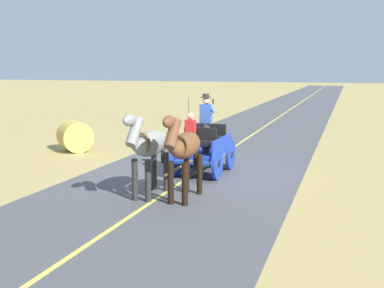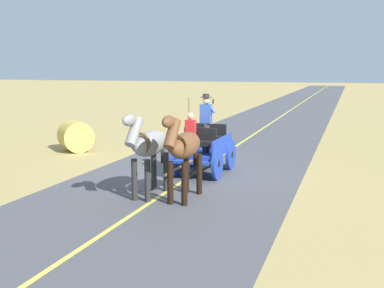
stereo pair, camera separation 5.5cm
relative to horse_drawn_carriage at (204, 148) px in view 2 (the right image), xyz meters
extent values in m
plane|color=tan|center=(0.24, 0.02, -0.82)|extent=(200.00, 200.00, 0.00)
cube|color=#4C4C51|center=(0.24, 0.02, -0.81)|extent=(6.55, 160.00, 0.01)
cube|color=#DBCC4C|center=(0.24, 0.02, -0.81)|extent=(0.12, 160.00, 0.00)
cube|color=#1E3899|center=(0.00, -0.08, -0.16)|extent=(1.22, 2.21, 0.12)
cube|color=#1E3899|center=(-0.57, -0.08, 0.12)|extent=(0.08, 2.09, 0.44)
cube|color=#1E3899|center=(0.57, -0.09, 0.12)|extent=(0.08, 2.09, 0.44)
cube|color=#1E3899|center=(0.01, 1.14, -0.26)|extent=(1.08, 0.25, 0.08)
cube|color=#1E3899|center=(-0.01, -1.28, -0.34)|extent=(0.72, 0.21, 0.06)
cube|color=black|center=(0.01, 0.52, 0.22)|extent=(1.02, 0.37, 0.14)
cube|color=black|center=(0.01, 0.34, 0.44)|extent=(1.02, 0.09, 0.44)
cube|color=black|center=(0.00, -0.58, 0.22)|extent=(1.02, 0.37, 0.14)
cube|color=black|center=(0.00, -0.76, 0.44)|extent=(1.02, 0.09, 0.44)
cylinder|color=#1E3899|center=(-0.64, 0.69, -0.34)|extent=(0.11, 0.96, 0.96)
cylinder|color=black|center=(-0.64, 0.69, -0.34)|extent=(0.12, 0.21, 0.21)
cylinder|color=#1E3899|center=(0.66, 0.68, -0.34)|extent=(0.11, 0.96, 0.96)
cylinder|color=black|center=(0.66, 0.68, -0.34)|extent=(0.12, 0.21, 0.21)
cylinder|color=#1E3899|center=(-0.65, -0.85, -0.34)|extent=(0.11, 0.96, 0.96)
cylinder|color=black|center=(-0.65, -0.85, -0.34)|extent=(0.12, 0.21, 0.21)
cylinder|color=#1E3899|center=(0.65, -0.86, -0.34)|extent=(0.11, 0.96, 0.96)
cylinder|color=black|center=(0.65, -0.86, -0.34)|extent=(0.12, 0.21, 0.21)
cylinder|color=brown|center=(0.02, 2.12, -0.21)|extent=(0.09, 2.00, 0.07)
cylinder|color=black|center=(0.31, 0.52, 0.92)|extent=(0.02, 0.02, 1.30)
cylinder|color=#2D2D33|center=(-0.14, 0.25, 0.35)|extent=(0.22, 0.22, 0.90)
cube|color=#2D4C99|center=(-0.14, 0.25, 1.08)|extent=(0.34, 0.22, 0.56)
sphere|color=tan|center=(-0.14, 0.25, 1.48)|extent=(0.22, 0.22, 0.22)
cylinder|color=black|center=(-0.14, 0.25, 1.58)|extent=(0.36, 0.36, 0.01)
cylinder|color=black|center=(-0.14, 0.25, 1.63)|extent=(0.20, 0.20, 0.10)
cylinder|color=#2D4C99|center=(-0.32, 0.29, 1.26)|extent=(0.26, 0.08, 0.32)
cube|color=black|center=(-0.38, 0.31, 1.46)|extent=(0.02, 0.07, 0.14)
cube|color=#2D2D33|center=(0.26, 0.64, 0.36)|extent=(0.28, 0.32, 0.14)
cube|color=red|center=(0.26, 0.52, 0.67)|extent=(0.30, 0.20, 0.48)
sphere|color=tan|center=(0.26, 0.52, 1.02)|extent=(0.20, 0.20, 0.20)
ellipsoid|color=brown|center=(-0.44, 2.92, 0.55)|extent=(0.58, 1.57, 0.64)
cylinder|color=black|center=(-0.62, 3.47, -0.29)|extent=(0.15, 0.15, 1.05)
cylinder|color=black|center=(-0.25, 3.46, -0.29)|extent=(0.15, 0.15, 1.05)
cylinder|color=black|center=(-0.63, 2.38, -0.29)|extent=(0.15, 0.15, 1.05)
cylinder|color=black|center=(-0.27, 2.37, -0.29)|extent=(0.15, 0.15, 1.05)
cylinder|color=brown|center=(-0.43, 3.76, 0.95)|extent=(0.27, 0.65, 0.73)
ellipsoid|color=brown|center=(-0.43, 3.98, 1.26)|extent=(0.23, 0.54, 0.28)
cube|color=black|center=(-0.43, 3.74, 0.99)|extent=(0.07, 0.50, 0.56)
cylinder|color=black|center=(-0.46, 2.18, 0.25)|extent=(0.11, 0.11, 0.70)
torus|color=brown|center=(-0.44, 3.47, 0.63)|extent=(0.55, 0.08, 0.55)
ellipsoid|color=gray|center=(0.50, 2.91, 0.55)|extent=(0.62, 1.58, 0.64)
cylinder|color=#272726|center=(0.34, 3.46, -0.29)|extent=(0.15, 0.15, 1.05)
cylinder|color=#272726|center=(0.71, 3.45, -0.29)|extent=(0.15, 0.15, 1.05)
cylinder|color=#272726|center=(0.30, 2.37, -0.29)|extent=(0.15, 0.15, 1.05)
cylinder|color=#272726|center=(0.66, 2.36, -0.29)|extent=(0.15, 0.15, 1.05)
cylinder|color=gray|center=(0.54, 3.75, 0.95)|extent=(0.29, 0.66, 0.73)
ellipsoid|color=gray|center=(0.55, 3.97, 1.26)|extent=(0.24, 0.55, 0.28)
cube|color=#272726|center=(0.54, 3.73, 0.99)|extent=(0.08, 0.50, 0.56)
cylinder|color=#272726|center=(0.47, 2.17, 0.25)|extent=(0.11, 0.11, 0.70)
torus|color=brown|center=(0.53, 3.46, 0.63)|extent=(0.55, 0.09, 0.55)
cylinder|color=gold|center=(5.98, -2.06, -0.22)|extent=(1.62, 1.63, 1.20)
camera|label=1|loc=(-4.23, 13.54, 2.43)|focal=43.25mm
camera|label=2|loc=(-4.29, 13.52, 2.43)|focal=43.25mm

